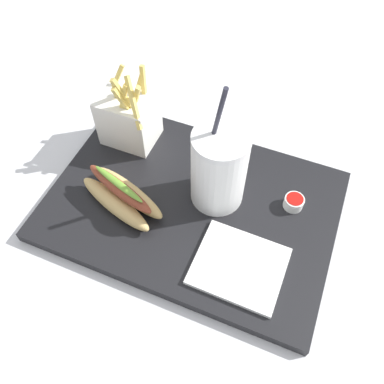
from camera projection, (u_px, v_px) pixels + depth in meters
ground_plane at (192, 212)px, 0.70m from camera, size 2.40×2.40×0.02m
food_tray at (192, 205)px, 0.68m from camera, size 0.47×0.33×0.02m
soda_cup at (219, 169)px, 0.62m from camera, size 0.09×0.09×0.24m
fries_basket at (129, 118)px, 0.72m from camera, size 0.10×0.09×0.16m
hot_dog_1 at (121, 196)px, 0.66m from camera, size 0.16×0.11×0.06m
ketchup_cup_1 at (294, 202)px, 0.66m from camera, size 0.03×0.03×0.02m
napkin_stack at (239, 266)px, 0.60m from camera, size 0.13×0.12×0.01m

